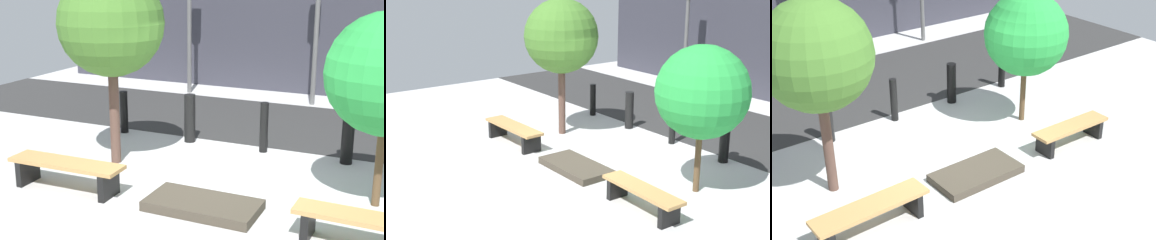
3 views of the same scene
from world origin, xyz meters
The scene contains 11 objects.
ground_plane centered at (0.00, 0.00, 0.00)m, with size 18.00×18.00×0.00m, color #B3B3B3.
road_strip centered at (0.00, 4.30, 0.01)m, with size 18.00×3.59×0.01m, color #2D2D2D.
building_facade centered at (0.00, 7.77, 2.16)m, with size 16.20×0.50×4.31m, color #33333D.
bench_left centered at (-2.19, -0.76, 0.34)m, with size 1.87×0.51×0.46m.
bench_right centered at (2.19, -0.76, 0.31)m, with size 1.70×0.46×0.43m.
planter_bed centered at (0.00, -0.56, 0.07)m, with size 1.59×0.82×0.14m, color #413A2F.
tree_behind_left_bench centered at (-2.19, 0.63, 2.42)m, with size 1.79×1.79×3.33m.
bollard_far_left centered at (-3.03, 2.26, 0.44)m, with size 0.16×0.16×0.88m, color black.
bollard_left centered at (-1.51, 2.26, 0.48)m, with size 0.22×0.22×0.95m, color black.
bollard_center centered at (0.00, 2.26, 0.47)m, with size 0.15×0.15×0.95m, color black.
bollard_right centered at (1.51, 2.26, 0.47)m, with size 0.21×0.21×0.94m, color black.
Camera 1 is at (2.76, -6.92, 3.22)m, focal length 50.00 mm.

